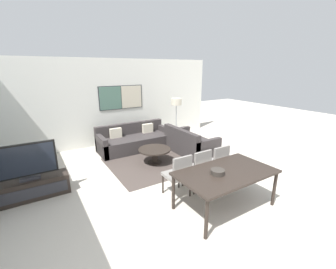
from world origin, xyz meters
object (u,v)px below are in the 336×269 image
at_px(dining_table, 226,175).
at_px(television, 27,162).
at_px(floor_lamp, 176,105).
at_px(tv_console, 32,188).
at_px(fruit_bowl, 218,172).
at_px(sofa_side, 189,144).
at_px(sofa_main, 134,140).
at_px(dining_chair_left, 179,173).
at_px(dining_chair_centre, 199,167).
at_px(dining_chair_right, 217,162).
at_px(coffee_table, 155,152).

bearing_deg(dining_table, television, 143.25).
relative_size(television, floor_lamp, 0.68).
relative_size(tv_console, fruit_bowl, 5.47).
height_order(fruit_bowl, floor_lamp, floor_lamp).
bearing_deg(sofa_side, television, 94.69).
bearing_deg(sofa_side, sofa_main, 45.48).
relative_size(tv_console, sofa_main, 0.59).
bearing_deg(tv_console, sofa_side, 4.70).
bearing_deg(dining_chair_left, dining_chair_centre, 1.85).
bearing_deg(tv_console, fruit_bowl, -38.73).
xyz_separation_m(sofa_main, dining_chair_left, (-0.40, -3.08, 0.25)).
bearing_deg(dining_chair_left, sofa_side, 48.00).
relative_size(dining_table, fruit_bowl, 7.24).
height_order(dining_chair_centre, dining_chair_right, same).
bearing_deg(floor_lamp, sofa_side, -102.98).
distance_m(sofa_main, fruit_bowl, 3.86).
xyz_separation_m(sofa_side, fruit_bowl, (-1.36, -2.58, 0.51)).
relative_size(television, coffee_table, 1.19).
bearing_deg(coffee_table, dining_chair_right, -69.89).
xyz_separation_m(sofa_main, sofa_side, (1.26, -1.24, -0.00)).
relative_size(television, dining_chair_right, 1.15).
bearing_deg(coffee_table, dining_chair_left, -103.03).
xyz_separation_m(dining_table, floor_lamp, (1.40, 3.67, 0.64)).
relative_size(television, dining_table, 0.58).
height_order(television, dining_chair_centre, television).
bearing_deg(floor_lamp, fruit_bowl, -113.64).
xyz_separation_m(dining_chair_right, floor_lamp, (0.88, 2.92, 0.79)).
bearing_deg(dining_chair_right, dining_table, -124.38).
height_order(sofa_main, coffee_table, sofa_main).
bearing_deg(fruit_bowl, tv_console, 141.27).
relative_size(tv_console, television, 1.30).
distance_m(television, dining_chair_left, 2.92).
distance_m(dining_chair_left, dining_chair_right, 1.03).
bearing_deg(dining_chair_right, dining_chair_left, -179.43).
xyz_separation_m(tv_console, dining_chair_right, (3.52, -1.49, 0.31)).
height_order(sofa_main, dining_chair_left, dining_chair_left).
bearing_deg(sofa_side, floor_lamp, -12.98).
xyz_separation_m(tv_console, television, (0.00, 0.00, 0.56)).
relative_size(coffee_table, dining_table, 0.49).
relative_size(coffee_table, fruit_bowl, 3.54).
xyz_separation_m(tv_console, floor_lamp, (4.40, 1.43, 1.09)).
relative_size(dining_chair_left, fruit_bowl, 3.66).
xyz_separation_m(sofa_side, dining_chair_centre, (-1.15, -1.83, 0.25)).
distance_m(dining_chair_right, floor_lamp, 3.15).
height_order(sofa_main, sofa_side, same).
bearing_deg(television, dining_table, -36.75).
distance_m(coffee_table, dining_table, 2.49).
bearing_deg(dining_chair_right, floor_lamp, 73.16).
xyz_separation_m(sofa_side, dining_chair_right, (-0.63, -1.83, 0.25)).
relative_size(dining_chair_left, dining_chair_centre, 1.00).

